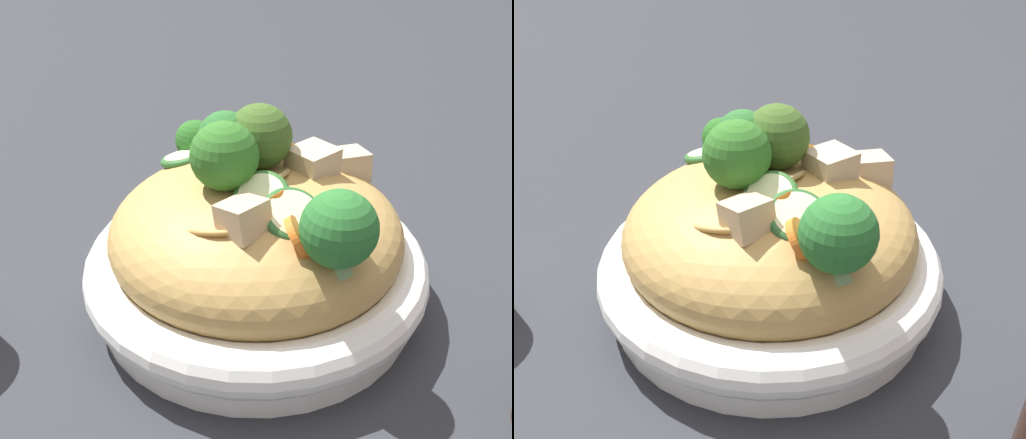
# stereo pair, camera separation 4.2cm
# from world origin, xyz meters

# --- Properties ---
(ground_plane) EXTENTS (3.00, 3.00, 0.00)m
(ground_plane) POSITION_xyz_m (0.00, 0.00, 0.00)
(ground_plane) COLOR #2B2D33
(serving_bowl) EXTENTS (0.27, 0.27, 0.05)m
(serving_bowl) POSITION_xyz_m (0.00, 0.00, 0.03)
(serving_bowl) COLOR white
(serving_bowl) RESTS_ON ground_plane
(noodle_heap) EXTENTS (0.22, 0.22, 0.10)m
(noodle_heap) POSITION_xyz_m (-0.00, 0.00, 0.06)
(noodle_heap) COLOR tan
(noodle_heap) RESTS_ON serving_bowl
(broccoli_florets) EXTENTS (0.10, 0.24, 0.08)m
(broccoli_florets) POSITION_xyz_m (-0.00, 0.00, 0.12)
(broccoli_florets) COLOR #9AAF6D
(broccoli_florets) RESTS_ON serving_bowl
(carrot_coins) EXTENTS (0.10, 0.17, 0.03)m
(carrot_coins) POSITION_xyz_m (0.02, -0.01, 0.10)
(carrot_coins) COLOR orange
(carrot_coins) RESTS_ON serving_bowl
(zucchini_slices) EXTENTS (0.08, 0.18, 0.04)m
(zucchini_slices) POSITION_xyz_m (-0.01, -0.00, 0.10)
(zucchini_slices) COLOR beige
(zucchini_slices) RESTS_ON serving_bowl
(chicken_chunks) EXTENTS (0.15, 0.09, 0.04)m
(chicken_chunks) POSITION_xyz_m (0.04, -0.01, 0.10)
(chicken_chunks) COLOR #D0B491
(chicken_chunks) RESTS_ON serving_bowl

